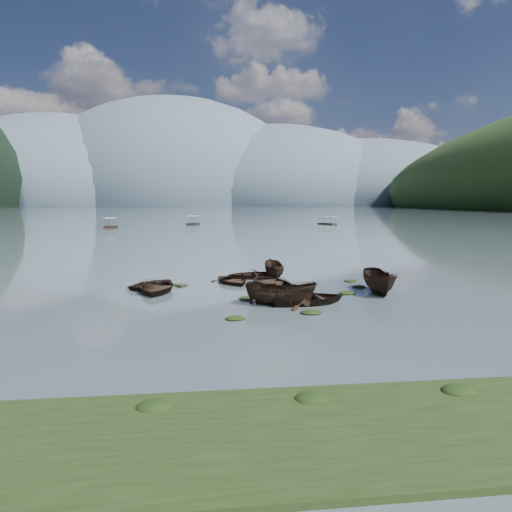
{
  "coord_description": "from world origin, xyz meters",
  "views": [
    {
      "loc": [
        -4.41,
        -25.76,
        6.5
      ],
      "look_at": [
        0.0,
        12.0,
        2.0
      ],
      "focal_mm": 32.0,
      "sensor_mm": 36.0,
      "label": 1
    }
  ],
  "objects": [
    {
      "name": "rowboat_7",
      "position": [
        -0.14,
        12.86,
        0.0
      ],
      "size": [
        4.89,
        3.76,
        0.94
      ],
      "primitive_type": "imported",
      "rotation": [
        0.0,
        0.0,
        4.83
      ],
      "color": "black",
      "rests_on": "ground"
    },
    {
      "name": "rowboat_3",
      "position": [
        0.75,
        8.79,
        0.0
      ],
      "size": [
        4.95,
        5.85,
        1.03
      ],
      "primitive_type": "imported",
      "rotation": [
        0.0,
        0.0,
        3.46
      ],
      "color": "black",
      "rests_on": "ground"
    },
    {
      "name": "rowboat_4",
      "position": [
        2.25,
        2.46,
        0.0
      ],
      "size": [
        5.58,
        4.37,
        1.05
      ],
      "primitive_type": "imported",
      "rotation": [
        0.0,
        0.0,
        1.73
      ],
      "color": "black",
      "rests_on": "ground"
    },
    {
      "name": "weed_clump_1",
      "position": [
        -1.5,
        4.19,
        0.0
      ],
      "size": [
        1.12,
        0.9,
        0.25
      ],
      "primitive_type": "ellipsoid",
      "color": "black",
      "rests_on": "ground"
    },
    {
      "name": "weed_clump_6",
      "position": [
        -6.63,
        9.94,
        0.0
      ],
      "size": [
        0.93,
        0.78,
        0.19
      ],
      "primitive_type": "ellipsoid",
      "color": "black",
      "rests_on": "ground"
    },
    {
      "name": "weed_clump_0",
      "position": [
        -2.68,
        -0.98,
        0.0
      ],
      "size": [
        1.12,
        0.92,
        0.24
      ],
      "primitive_type": "ellipsoid",
      "color": "black",
      "rests_on": "ground"
    },
    {
      "name": "haze_mtn_b",
      "position": [
        -60.0,
        900.0,
        0.0
      ],
      "size": [
        520.0,
        520.0,
        340.0
      ],
      "primitive_type": "ellipsoid",
      "color": "#475666",
      "rests_on": "ground"
    },
    {
      "name": "rowboat_2",
      "position": [
        0.41,
        2.17,
        0.0
      ],
      "size": [
        4.92,
        3.2,
        1.78
      ],
      "primitive_type": "imported",
      "rotation": [
        0.0,
        0.0,
        1.22
      ],
      "color": "black",
      "rests_on": "ground"
    },
    {
      "name": "haze_mtn_d",
      "position": [
        320.0,
        900.0,
        0.0
      ],
      "size": [
        520.0,
        520.0,
        220.0
      ],
      "primitive_type": "ellipsoid",
      "color": "#475666",
      "rests_on": "ground"
    },
    {
      "name": "ground_plane",
      "position": [
        0.0,
        0.0,
        0.0
      ],
      "size": [
        2400.0,
        2400.0,
        0.0
      ],
      "primitive_type": "plane",
      "color": "#48545A"
    },
    {
      "name": "weed_clump_3",
      "position": [
        7.43,
        7.52,
        0.0
      ],
      "size": [
        1.01,
        0.85,
        0.22
      ],
      "primitive_type": "ellipsoid",
      "color": "black",
      "rests_on": "ground"
    },
    {
      "name": "rowboat_8",
      "position": [
        1.64,
        12.83,
        0.0
      ],
      "size": [
        1.67,
        4.18,
        1.6
      ],
      "primitive_type": "imported",
      "rotation": [
        0.0,
        0.0,
        3.11
      ],
      "color": "black",
      "rests_on": "ground"
    },
    {
      "name": "weed_clump_4",
      "position": [
        5.75,
        5.16,
        0.0
      ],
      "size": [
        1.26,
        1.0,
        0.26
      ],
      "primitive_type": "ellipsoid",
      "color": "black",
      "rests_on": "ground"
    },
    {
      "name": "weed_clump_5",
      "position": [
        -6.13,
        9.59,
        0.0
      ],
      "size": [
        1.06,
        0.86,
        0.22
      ],
      "primitive_type": "ellipsoid",
      "color": "black",
      "rests_on": "ground"
    },
    {
      "name": "rowboat_5",
      "position": [
        8.15,
        5.23,
        0.0
      ],
      "size": [
        2.49,
        5.22,
        1.94
      ],
      "primitive_type": "imported",
      "rotation": [
        0.0,
        0.0,
        -0.12
      ],
      "color": "black",
      "rests_on": "ground"
    },
    {
      "name": "weed_clump_2",
      "position": [
        1.85,
        -0.17,
        0.0
      ],
      "size": [
        1.25,
        1.0,
        0.27
      ],
      "primitive_type": "ellipsoid",
      "color": "black",
      "rests_on": "ground"
    },
    {
      "name": "rowboat_6",
      "position": [
        -2.08,
        10.41,
        0.0
      ],
      "size": [
        4.03,
        4.75,
        0.84
      ],
      "primitive_type": "imported",
      "rotation": [
        0.0,
        0.0,
        0.33
      ],
      "color": "black",
      "rests_on": "ground"
    },
    {
      "name": "pontoon_centre",
      "position": [
        -7.28,
        109.53,
        0.0
      ],
      "size": [
        4.08,
        6.78,
        2.43
      ],
      "primitive_type": null,
      "rotation": [
        0.0,
        0.0,
        -0.24
      ],
      "color": "black",
      "rests_on": "ground"
    },
    {
      "name": "pontoon_right",
      "position": [
        32.15,
        105.57,
        0.0
      ],
      "size": [
        5.02,
        6.02,
        2.16
      ],
      "primitive_type": null,
      "rotation": [
        0.0,
        0.0,
        0.57
      ],
      "color": "black",
      "rests_on": "ground"
    },
    {
      "name": "haze_mtn_a",
      "position": [
        -260.0,
        900.0,
        0.0
      ],
      "size": [
        520.0,
        520.0,
        280.0
      ],
      "primitive_type": "ellipsoid",
      "color": "#475666",
      "rests_on": "ground"
    },
    {
      "name": "rowboat_0",
      "position": [
        -7.83,
        7.55,
        0.0
      ],
      "size": [
        3.82,
        5.2,
        1.05
      ],
      "primitive_type": "imported",
      "rotation": [
        0.0,
        0.0,
        -0.04
      ],
      "color": "black",
      "rests_on": "ground"
    },
    {
      "name": "rowboat_1",
      "position": [
        -8.29,
        9.5,
        0.0
      ],
      "size": [
        4.74,
        5.0,
        0.84
      ],
      "primitive_type": "imported",
      "rotation": [
        0.0,
        0.0,
        2.51
      ],
      "color": "black",
      "rests_on": "ground"
    },
    {
      "name": "weed_clump_7",
      "position": [
        7.63,
        10.06,
        0.0
      ],
      "size": [
        1.13,
        0.9,
        0.25
      ],
      "primitive_type": "ellipsoid",
      "color": "black",
      "rests_on": "ground"
    },
    {
      "name": "pontoon_left",
      "position": [
        -27.93,
        95.1,
        0.0
      ],
      "size": [
        2.74,
        6.39,
        2.44
      ],
      "primitive_type": null,
      "rotation": [
        0.0,
        0.0,
        0.01
      ],
      "color": "black",
      "rests_on": "ground"
    },
    {
      "name": "haze_mtn_c",
      "position": [
        140.0,
        900.0,
        0.0
      ],
      "size": [
        520.0,
        520.0,
        260.0
      ],
      "primitive_type": "ellipsoid",
      "color": "#475666",
      "rests_on": "ground"
    },
    {
      "name": "near_shore",
      "position": [
        0.0,
        -14.0,
        0.0
      ],
      "size": [
        60.0,
        6.0,
        0.5
      ],
      "primitive_type": "cube",
      "color": "black",
      "rests_on": "ground"
    }
  ]
}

